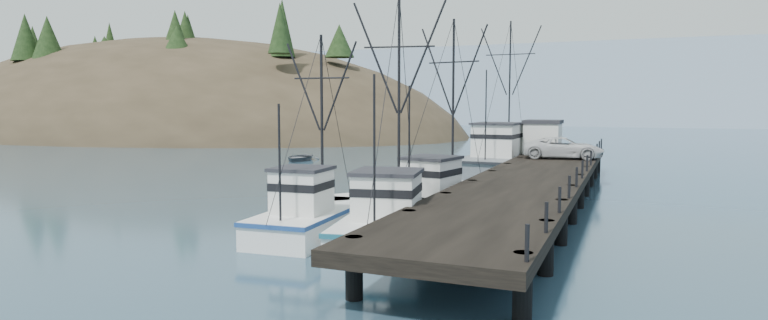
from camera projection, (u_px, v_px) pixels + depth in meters
ground at (162, 241)px, 26.77m from camera, size 400.00×400.00×0.00m
pier at (535, 178)px, 36.03m from camera, size 6.00×44.00×2.00m
headland at (154, 154)px, 128.00m from camera, size 134.80×78.00×51.00m
distant_ridge at (597, 125)px, 179.47m from camera, size 360.00×40.00×26.00m
distant_ridge_far at (450, 122)px, 212.25m from camera, size 180.00×25.00×18.00m
moored_sailboats at (255, 141)px, 93.91m from camera, size 17.14×20.94×6.35m
trawler_near at (394, 221)px, 27.17m from camera, size 5.41×11.53×11.57m
trawler_mid at (315, 217)px, 28.18m from camera, size 3.72×9.58×9.72m
trawler_far at (444, 198)px, 33.66m from camera, size 5.22×11.00×11.23m
work_vessel at (504, 161)px, 51.25m from camera, size 5.59×16.43×13.62m
pier_shed at (543, 137)px, 49.83m from camera, size 3.00×3.20×2.80m
pickup_truck at (563, 148)px, 45.19m from camera, size 6.16×3.38×1.63m
motorboat at (299, 161)px, 64.86m from camera, size 4.40×5.57×1.04m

